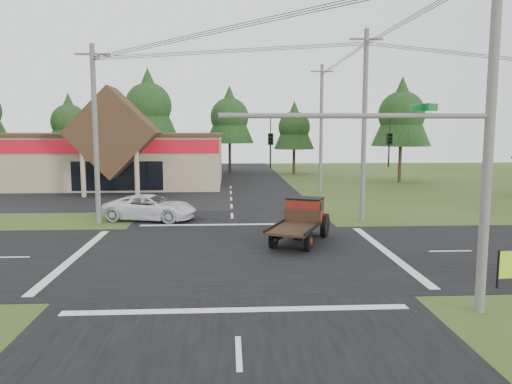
{
  "coord_description": "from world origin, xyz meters",
  "views": [
    {
      "loc": [
        -0.23,
        -21.93,
        5.62
      ],
      "look_at": [
        1.28,
        5.05,
        2.2
      ],
      "focal_mm": 35.0,
      "sensor_mm": 36.0,
      "label": 1
    }
  ],
  "objects": [
    {
      "name": "white_pickup",
      "position": [
        -5.06,
        8.97,
        0.78
      ],
      "size": [
        6.1,
        3.85,
        1.57
      ],
      "primitive_type": "imported",
      "rotation": [
        0.0,
        0.0,
        1.34
      ],
      "color": "white",
      "rests_on": "ground"
    },
    {
      "name": "antique_flatbed_truck",
      "position": [
        3.28,
        2.18,
        1.09
      ],
      "size": [
        3.91,
        5.57,
        2.18
      ],
      "primitive_type": null,
      "rotation": [
        0.0,
        0.0,
        -0.41
      ],
      "color": "#580F0C",
      "rests_on": "ground"
    },
    {
      "name": "tree_row_d",
      "position": [
        0.0,
        42.0,
        7.38
      ],
      "size": [
        6.16,
        6.16,
        11.11
      ],
      "color": "#332316",
      "rests_on": "ground"
    },
    {
      "name": "road_ns",
      "position": [
        0.0,
        0.0,
        0.01
      ],
      "size": [
        12.0,
        120.0,
        0.02
      ],
      "primitive_type": "cube",
      "color": "black",
      "rests_on": "ground"
    },
    {
      "name": "tree_row_c",
      "position": [
        -10.0,
        41.0,
        8.72
      ],
      "size": [
        7.28,
        7.28,
        13.13
      ],
      "color": "#332316",
      "rests_on": "ground"
    },
    {
      "name": "tree_row_b",
      "position": [
        -20.0,
        42.0,
        6.7
      ],
      "size": [
        5.6,
        5.6,
        10.1
      ],
      "color": "#332316",
      "rests_on": "ground"
    },
    {
      "name": "cvs_building",
      "position": [
        -15.7,
        29.57,
        2.78
      ],
      "size": [
        30.4,
        18.2,
        9.19
      ],
      "color": "tan",
      "rests_on": "ground"
    },
    {
      "name": "utility_pole_ne",
      "position": [
        8.0,
        8.0,
        5.89
      ],
      "size": [
        2.0,
        0.3,
        11.5
      ],
      "color": "#595651",
      "rests_on": "ground"
    },
    {
      "name": "traffic_signal_mast",
      "position": [
        5.82,
        -7.5,
        4.43
      ],
      "size": [
        8.12,
        0.24,
        7.0
      ],
      "color": "#595651",
      "rests_on": "ground"
    },
    {
      "name": "utility_pole_n",
      "position": [
        8.0,
        22.0,
        5.74
      ],
      "size": [
        2.0,
        0.3,
        11.2
      ],
      "color": "#595651",
      "rests_on": "ground"
    },
    {
      "name": "utility_pole_nw",
      "position": [
        -8.0,
        8.0,
        5.39
      ],
      "size": [
        2.0,
        0.3,
        10.5
      ],
      "color": "#595651",
      "rests_on": "ground"
    },
    {
      "name": "tree_side_ne",
      "position": [
        18.0,
        30.0,
        7.38
      ],
      "size": [
        6.16,
        6.16,
        11.11
      ],
      "color": "#332316",
      "rests_on": "ground"
    },
    {
      "name": "ground",
      "position": [
        0.0,
        0.0,
        0.0
      ],
      "size": [
        120.0,
        120.0,
        0.0
      ],
      "primitive_type": "plane",
      "color": "#334418",
      "rests_on": "ground"
    },
    {
      "name": "road_ew",
      "position": [
        0.0,
        0.0,
        0.01
      ],
      "size": [
        120.0,
        12.0,
        0.02
      ],
      "primitive_type": "cube",
      "color": "black",
      "rests_on": "ground"
    },
    {
      "name": "parking_apron",
      "position": [
        -14.0,
        19.0,
        0.01
      ],
      "size": [
        28.0,
        14.0,
        0.02
      ],
      "primitive_type": "cube",
      "color": "black",
      "rests_on": "ground"
    },
    {
      "name": "utility_pole_nr",
      "position": [
        7.5,
        -7.5,
        5.64
      ],
      "size": [
        2.0,
        0.3,
        11.0
      ],
      "color": "#595651",
      "rests_on": "ground"
    },
    {
      "name": "tree_row_e",
      "position": [
        8.0,
        40.0,
        6.03
      ],
      "size": [
        5.04,
        5.04,
        9.09
      ],
      "color": "#332316",
      "rests_on": "ground"
    }
  ]
}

